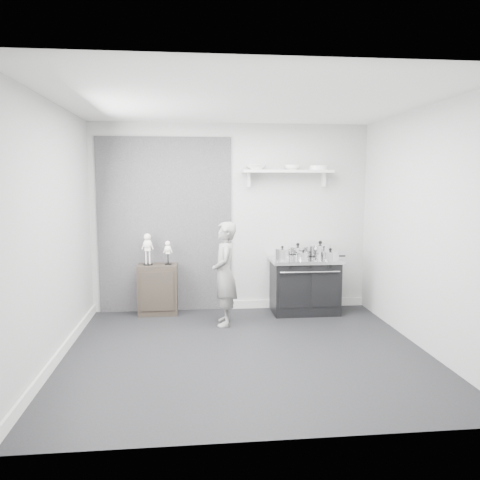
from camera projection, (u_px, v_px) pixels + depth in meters
name	position (u px, v px, depth m)	size (l,w,h in m)	color
ground	(245.00, 352.00, 5.18)	(4.00, 4.00, 0.00)	black
room_shell	(236.00, 203.00, 5.12)	(4.02, 3.62, 2.71)	#AEAEAC
wall_shelf	(288.00, 172.00, 6.67)	(1.30, 0.26, 0.24)	silver
stove	(305.00, 285.00, 6.70)	(0.98, 0.61, 0.79)	black
side_cabinet	(158.00, 289.00, 6.62)	(0.55, 0.32, 0.71)	black
child	(225.00, 274.00, 6.10)	(0.50, 0.32, 1.36)	gray
pot_front_left	(282.00, 254.00, 6.51)	(0.31, 0.22, 0.20)	silver
pot_back_left	(298.00, 252.00, 6.75)	(0.38, 0.29, 0.21)	silver
pot_back_right	(320.00, 251.00, 6.75)	(0.40, 0.31, 0.24)	silver
pot_front_right	(330.00, 256.00, 6.49)	(0.34, 0.26, 0.17)	silver
pot_front_center	(303.00, 256.00, 6.49)	(0.25, 0.17, 0.14)	silver
skeleton_full	(148.00, 247.00, 6.53)	(0.14, 0.09, 0.51)	white
skeleton_torso	(168.00, 251.00, 6.57)	(0.11, 0.07, 0.39)	white
bowl_large	(256.00, 167.00, 6.61)	(0.28, 0.28, 0.07)	white
bowl_small	(292.00, 167.00, 6.66)	(0.22, 0.22, 0.07)	white
plate_stack	(319.00, 168.00, 6.70)	(0.26, 0.26, 0.06)	white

